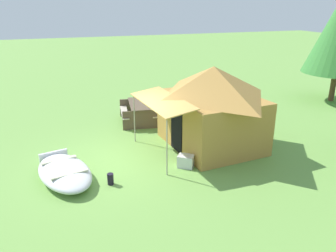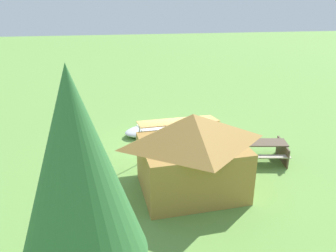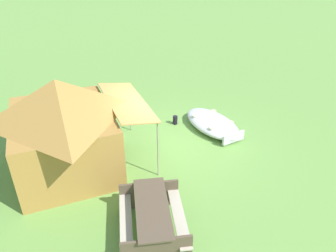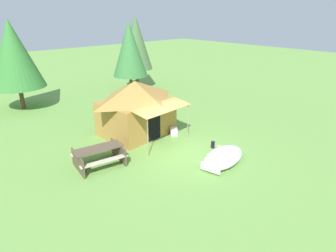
% 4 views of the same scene
% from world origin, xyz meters
% --- Properties ---
extents(ground_plane, '(80.00, 80.00, 0.00)m').
position_xyz_m(ground_plane, '(0.00, 0.00, 0.00)').
color(ground_plane, '#6B9C46').
extents(beached_rowboat, '(2.70, 1.81, 0.43)m').
position_xyz_m(beached_rowboat, '(0.65, -1.75, 0.22)').
color(beached_rowboat, silver).
rests_on(beached_rowboat, ground_plane).
extents(canvas_cabin_tent, '(3.69, 3.99, 2.69)m').
position_xyz_m(canvas_cabin_tent, '(-0.18, 3.09, 1.39)').
color(canvas_cabin_tent, '#AB7C39').
rests_on(canvas_cabin_tent, ground_plane).
extents(picnic_table, '(2.09, 1.69, 0.78)m').
position_xyz_m(picnic_table, '(-3.28, 1.40, 0.49)').
color(picnic_table, brown).
rests_on(picnic_table, ground_plane).
extents(cooler_box, '(0.55, 0.58, 0.36)m').
position_xyz_m(cooler_box, '(1.07, 1.68, 0.18)').
color(cooler_box, silver).
rests_on(cooler_box, ground_plane).
extents(fuel_can, '(0.20, 0.20, 0.31)m').
position_xyz_m(fuel_can, '(1.36, -0.61, 0.16)').
color(fuel_can, black).
rests_on(fuel_can, ground_plane).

